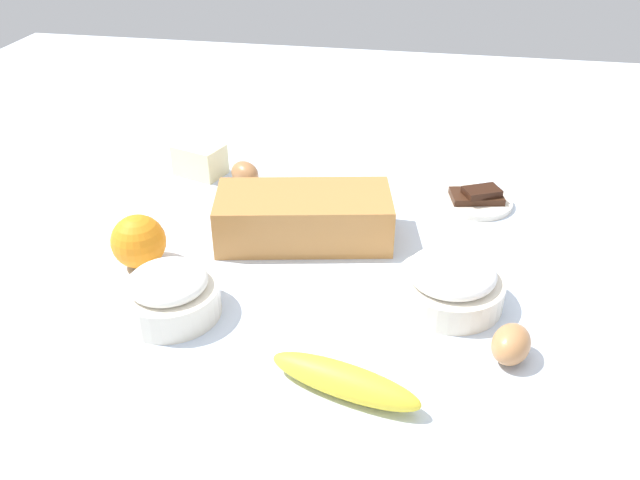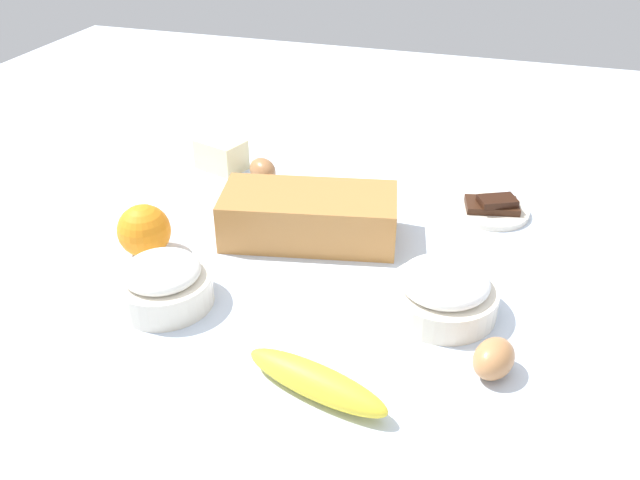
% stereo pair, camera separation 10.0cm
% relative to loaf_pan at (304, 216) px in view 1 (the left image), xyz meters
% --- Properties ---
extents(ground_plane, '(2.40, 2.40, 0.02)m').
position_rel_loaf_pan_xyz_m(ground_plane, '(0.04, -0.07, -0.05)').
color(ground_plane, silver).
extents(loaf_pan, '(0.30, 0.18, 0.08)m').
position_rel_loaf_pan_xyz_m(loaf_pan, '(0.00, 0.00, 0.00)').
color(loaf_pan, '#B77A3D').
rests_on(loaf_pan, ground_plane).
extents(flour_bowl, '(0.14, 0.14, 0.07)m').
position_rel_loaf_pan_xyz_m(flour_bowl, '(-0.14, -0.23, -0.01)').
color(flour_bowl, silver).
rests_on(flour_bowl, ground_plane).
extents(sugar_bowl, '(0.15, 0.15, 0.07)m').
position_rel_loaf_pan_xyz_m(sugar_bowl, '(0.24, -0.13, -0.01)').
color(sugar_bowl, silver).
rests_on(sugar_bowl, ground_plane).
extents(banana, '(0.19, 0.09, 0.04)m').
position_rel_loaf_pan_xyz_m(banana, '(0.12, -0.34, -0.02)').
color(banana, yellow).
rests_on(banana, ground_plane).
extents(orange_fruit, '(0.08, 0.08, 0.08)m').
position_rel_loaf_pan_xyz_m(orange_fruit, '(-0.23, -0.12, -0.00)').
color(orange_fruit, orange).
rests_on(orange_fruit, ground_plane).
extents(butter_block, '(0.11, 0.09, 0.06)m').
position_rel_loaf_pan_xyz_m(butter_block, '(-0.25, 0.20, -0.01)').
color(butter_block, '#F4EDB2').
rests_on(butter_block, ground_plane).
extents(egg_near_butter, '(0.08, 0.07, 0.05)m').
position_rel_loaf_pan_xyz_m(egg_near_butter, '(-0.15, 0.17, -0.02)').
color(egg_near_butter, '#A36E42').
rests_on(egg_near_butter, ground_plane).
extents(egg_beside_bowl, '(0.07, 0.08, 0.05)m').
position_rel_loaf_pan_xyz_m(egg_beside_bowl, '(0.31, -0.24, -0.02)').
color(egg_beside_bowl, '#B77C4B').
rests_on(egg_beside_bowl, ground_plane).
extents(chocolate_plate, '(0.13, 0.13, 0.03)m').
position_rel_loaf_pan_xyz_m(chocolate_plate, '(0.28, 0.17, -0.03)').
color(chocolate_plate, silver).
rests_on(chocolate_plate, ground_plane).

